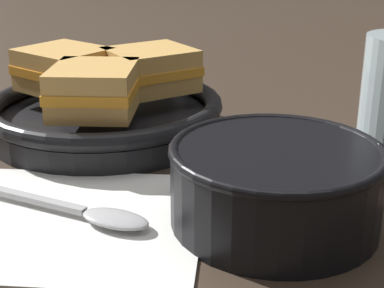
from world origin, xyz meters
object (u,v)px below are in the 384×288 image
object	(u,v)px
soup_bowl	(276,180)
sandwich_near_right	(64,69)
spoon	(89,212)
sandwich_far_left	(94,89)
skillet	(105,114)
sandwich_near_left	(150,70)

from	to	relation	value
soup_bowl	sandwich_near_right	xyz separation A→B (m)	(-0.23, 0.21, 0.03)
spoon	sandwich_far_left	distance (m)	0.16
skillet	sandwich_near_right	xyz separation A→B (m)	(-0.05, 0.02, 0.04)
spoon	sandwich_near_left	bearing A→B (deg)	107.13
spoon	skillet	bearing A→B (deg)	119.77
sandwich_near_left	spoon	bearing A→B (deg)	-92.75
sandwich_near_right	sandwich_far_left	size ratio (longest dim) A/B	1.28
sandwich_near_left	skillet	bearing A→B (deg)	-147.68
soup_bowl	spoon	distance (m)	0.15
sandwich_near_right	sandwich_far_left	xyz separation A→B (m)	(0.05, -0.08, 0.00)
skillet	sandwich_far_left	bearing A→B (deg)	-84.60
sandwich_near_left	sandwich_far_left	distance (m)	0.10
sandwich_near_right	sandwich_near_left	bearing A→B (deg)	4.53
sandwich_far_left	soup_bowl	bearing A→B (deg)	-37.91
soup_bowl	spoon	size ratio (longest dim) A/B	0.94
sandwich_near_left	sandwich_near_right	xyz separation A→B (m)	(-0.10, -0.01, 0.00)
spoon	sandwich_near_right	size ratio (longest dim) A/B	1.44
soup_bowl	sandwich_far_left	world-z (taller)	sandwich_far_left
spoon	skillet	world-z (taller)	skillet
sandwich_near_left	sandwich_far_left	bearing A→B (deg)	-115.47
sandwich_near_right	sandwich_far_left	distance (m)	0.10
skillet	sandwich_near_left	distance (m)	0.07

